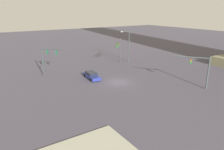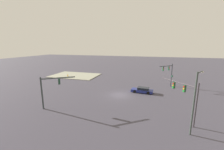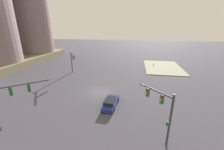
{
  "view_description": "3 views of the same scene",
  "coord_description": "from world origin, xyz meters",
  "px_view_note": "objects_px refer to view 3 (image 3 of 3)",
  "views": [
    {
      "loc": [
        28.74,
        -20.18,
        12.22
      ],
      "look_at": [
        0.84,
        -1.84,
        1.85
      ],
      "focal_mm": 33.85,
      "sensor_mm": 36.0,
      "label": 1
    },
    {
      "loc": [
        -6.59,
        27.66,
        10.27
      ],
      "look_at": [
        2.57,
        -2.98,
        3.53
      ],
      "focal_mm": 22.91,
      "sensor_mm": 36.0,
      "label": 2
    },
    {
      "loc": [
        -22.97,
        -6.2,
        11.56
      ],
      "look_at": [
        0.68,
        -2.29,
        3.24
      ],
      "focal_mm": 22.55,
      "sensor_mm": 36.0,
      "label": 3
    }
  ],
  "objects_px": {
    "traffic_signal_near_corner": "(10,96)",
    "traffic_signal_cross_street": "(72,60)",
    "sedan_car_approaching": "(111,102)",
    "fire_hydrant_on_curb": "(154,64)",
    "traffic_signal_opposite_side": "(162,108)"
  },
  "relations": [
    {
      "from": "traffic_signal_opposite_side",
      "to": "fire_hydrant_on_curb",
      "type": "bearing_deg",
      "value": -48.9
    },
    {
      "from": "sedan_car_approaching",
      "to": "traffic_signal_opposite_side",
      "type": "bearing_deg",
      "value": -127.4
    },
    {
      "from": "traffic_signal_cross_street",
      "to": "fire_hydrant_on_curb",
      "type": "height_order",
      "value": "traffic_signal_cross_street"
    },
    {
      "from": "fire_hydrant_on_curb",
      "to": "traffic_signal_near_corner",
      "type": "bearing_deg",
      "value": 147.81
    },
    {
      "from": "traffic_signal_cross_street",
      "to": "sedan_car_approaching",
      "type": "height_order",
      "value": "traffic_signal_cross_street"
    },
    {
      "from": "traffic_signal_opposite_side",
      "to": "sedan_car_approaching",
      "type": "distance_m",
      "value": 9.09
    },
    {
      "from": "traffic_signal_near_corner",
      "to": "sedan_car_approaching",
      "type": "height_order",
      "value": "traffic_signal_near_corner"
    },
    {
      "from": "sedan_car_approaching",
      "to": "fire_hydrant_on_curb",
      "type": "relative_size",
      "value": 6.7
    },
    {
      "from": "traffic_signal_opposite_side",
      "to": "fire_hydrant_on_curb",
      "type": "xyz_separation_m",
      "value": [
        30.5,
        -2.82,
        -3.38
      ]
    },
    {
      "from": "traffic_signal_opposite_side",
      "to": "traffic_signal_cross_street",
      "type": "distance_m",
      "value": 26.89
    },
    {
      "from": "sedan_car_approaching",
      "to": "fire_hydrant_on_curb",
      "type": "xyz_separation_m",
      "value": [
        24.79,
        -9.08,
        -0.09
      ]
    },
    {
      "from": "traffic_signal_cross_street",
      "to": "sedan_car_approaching",
      "type": "xyz_separation_m",
      "value": [
        -13.87,
        -12.17,
        -3.05
      ]
    },
    {
      "from": "traffic_signal_near_corner",
      "to": "traffic_signal_cross_street",
      "type": "distance_m",
      "value": 20.3
    },
    {
      "from": "traffic_signal_opposite_side",
      "to": "traffic_signal_cross_street",
      "type": "relative_size",
      "value": 1.08
    },
    {
      "from": "traffic_signal_opposite_side",
      "to": "traffic_signal_cross_street",
      "type": "bearing_deg",
      "value": -0.34
    }
  ]
}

